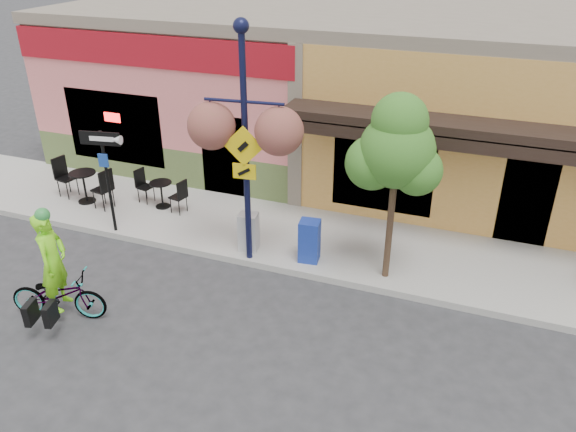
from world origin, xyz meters
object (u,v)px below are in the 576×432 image
at_px(building, 374,89).
at_px(street_tree, 393,190).
at_px(cyclist_rider, 56,273).
at_px(newspaper_box_blue, 309,241).
at_px(newspaper_box_grey, 249,232).
at_px(bicycle, 58,295).
at_px(one_way_sign, 108,183).
at_px(lamp_post, 246,149).

height_order(building, street_tree, building).
height_order(cyclist_rider, street_tree, street_tree).
distance_m(newspaper_box_blue, newspaper_box_grey, 1.40).
distance_m(bicycle, newspaper_box_blue, 5.02).
distance_m(cyclist_rider, one_way_sign, 3.13).
height_order(cyclist_rider, one_way_sign, one_way_sign).
height_order(building, lamp_post, lamp_post).
bearing_deg(one_way_sign, lamp_post, -10.60).
distance_m(bicycle, newspaper_box_grey, 4.05).
bearing_deg(cyclist_rider, lamp_post, -55.33).
xyz_separation_m(lamp_post, street_tree, (2.91, 0.33, -0.56)).
bearing_deg(building, newspaper_box_grey, -100.37).
bearing_deg(newspaper_box_grey, bicycle, -134.68).
bearing_deg(cyclist_rider, street_tree, -73.87).
bearing_deg(lamp_post, bicycle, -137.33).
bearing_deg(building, newspaper_box_blue, -88.21).
distance_m(one_way_sign, newspaper_box_blue, 4.78).
height_order(building, cyclist_rider, building).
xyz_separation_m(building, street_tree, (1.87, -6.52, -0.17)).
distance_m(bicycle, cyclist_rider, 0.49).
distance_m(cyclist_rider, newspaper_box_grey, 4.03).
relative_size(one_way_sign, street_tree, 0.64).
bearing_deg(newspaper_box_blue, street_tree, -7.10).
relative_size(bicycle, newspaper_box_grey, 2.08).
bearing_deg(street_tree, one_way_sign, -177.05).
bearing_deg(newspaper_box_grey, street_tree, -8.23).
bearing_deg(street_tree, lamp_post, -173.55).
bearing_deg(building, one_way_sign, -123.33).
distance_m(one_way_sign, street_tree, 6.42).
bearing_deg(bicycle, lamp_post, -55.89).
height_order(building, newspaper_box_grey, building).
xyz_separation_m(building, newspaper_box_blue, (0.20, -6.50, -1.63)).
height_order(cyclist_rider, lamp_post, lamp_post).
height_order(newspaper_box_grey, street_tree, street_tree).
distance_m(bicycle, one_way_sign, 3.22).
relative_size(lamp_post, one_way_sign, 2.03).
distance_m(building, cyclist_rider, 10.50).
bearing_deg(cyclist_rider, one_way_sign, 3.08).
distance_m(lamp_post, newspaper_box_grey, 2.08).
relative_size(lamp_post, street_tree, 1.29).
bearing_deg(street_tree, newspaper_box_grey, -179.77).
height_order(building, bicycle, building).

